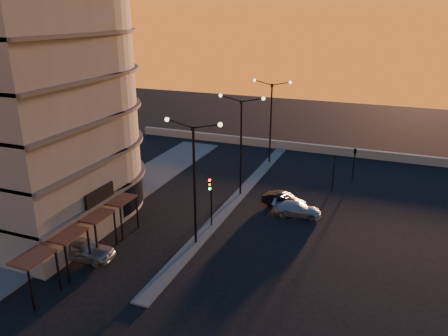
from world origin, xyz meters
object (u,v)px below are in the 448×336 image
streetlamp_mid (241,138)px  car_sedan (284,201)px  car_hatchback (82,249)px  traffic_light_main (211,194)px  car_wagon (297,209)px

streetlamp_mid → car_sedan: bearing=-15.4°
car_hatchback → car_sedan: size_ratio=1.18×
streetlamp_mid → traffic_light_main: bearing=-90.0°
car_hatchback → car_wagon: bearing=-50.6°
traffic_light_main → car_sedan: bearing=52.3°
traffic_light_main → car_hatchback: traffic_light_main is taller
traffic_light_main → car_sedan: size_ratio=1.10×
car_sedan → traffic_light_main: bearing=155.8°
streetlamp_mid → car_wagon: size_ratio=2.31×
streetlamp_mid → traffic_light_main: 7.62m
streetlamp_mid → car_wagon: (5.96, -2.52, -4.99)m
traffic_light_main → car_sedan: (4.54, 5.88, -2.25)m
car_hatchback → car_sedan: (11.04, 13.59, -0.14)m
traffic_light_main → car_hatchback: bearing=-130.1°
traffic_light_main → car_hatchback: 10.30m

